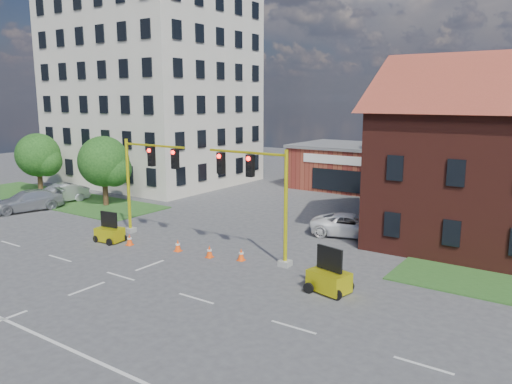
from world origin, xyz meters
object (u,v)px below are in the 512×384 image
(trailer_west, at_px, (110,233))
(pickup_white, at_px, (351,225))
(signal_mast_west, at_px, (145,176))
(signal_mast_east, at_px, (260,190))
(trailer_east, at_px, (329,279))

(trailer_west, height_order, pickup_white, trailer_west)
(signal_mast_west, xyz_separation_m, signal_mast_east, (8.71, 0.00, 0.00))
(signal_mast_west, distance_m, trailer_west, 4.15)
(signal_mast_west, distance_m, trailer_east, 14.41)
(trailer_east, bearing_deg, pickup_white, 121.25)
(trailer_west, relative_size, pickup_white, 0.35)
(pickup_white, bearing_deg, signal_mast_west, 109.06)
(signal_mast_east, bearing_deg, trailer_west, -166.85)
(signal_mast_west, bearing_deg, signal_mast_east, 0.00)
(trailer_east, bearing_deg, trailer_west, -165.55)
(signal_mast_west, bearing_deg, pickup_white, 34.26)
(trailer_west, relative_size, trailer_east, 0.89)
(trailer_west, bearing_deg, signal_mast_west, 59.64)
(signal_mast_west, distance_m, signal_mast_east, 8.71)
(pickup_white, bearing_deg, signal_mast_east, 148.55)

